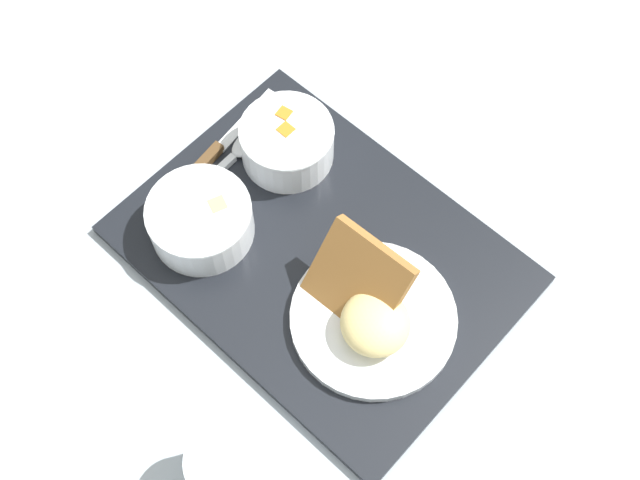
{
  "coord_description": "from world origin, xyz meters",
  "views": [
    {
      "loc": [
        0.25,
        -0.32,
        0.85
      ],
      "look_at": [
        0.0,
        0.0,
        0.04
      ],
      "focal_mm": 45.0,
      "sensor_mm": 36.0,
      "label": 1
    }
  ],
  "objects_px": {
    "bowl_salad": "(286,141)",
    "spoon": "(235,155)",
    "glass_water": "(231,472)",
    "plate_main": "(371,312)",
    "knife": "(213,154)",
    "bowl_soup": "(200,218)"
  },
  "relations": [
    {
      "from": "bowl_salad",
      "to": "knife",
      "type": "relative_size",
      "value": 0.62
    },
    {
      "from": "plate_main",
      "to": "knife",
      "type": "distance_m",
      "value": 0.28
    },
    {
      "from": "bowl_salad",
      "to": "spoon",
      "type": "xyz_separation_m",
      "value": [
        -0.05,
        -0.04,
        -0.03
      ]
    },
    {
      "from": "glass_water",
      "to": "knife",
      "type": "bearing_deg",
      "value": 134.12
    },
    {
      "from": "knife",
      "to": "bowl_soup",
      "type": "bearing_deg",
      "value": -146.89
    },
    {
      "from": "bowl_salad",
      "to": "knife",
      "type": "xyz_separation_m",
      "value": [
        -0.07,
        -0.06,
        -0.03
      ]
    },
    {
      "from": "bowl_salad",
      "to": "glass_water",
      "type": "bearing_deg",
      "value": -59.33
    },
    {
      "from": "bowl_salad",
      "to": "bowl_soup",
      "type": "height_order",
      "value": "bowl_salad"
    },
    {
      "from": "bowl_salad",
      "to": "bowl_soup",
      "type": "xyz_separation_m",
      "value": [
        -0.01,
        -0.14,
        -0.0
      ]
    },
    {
      "from": "bowl_salad",
      "to": "plate_main",
      "type": "height_order",
      "value": "plate_main"
    },
    {
      "from": "bowl_salad",
      "to": "glass_water",
      "type": "relative_size",
      "value": 1.19
    },
    {
      "from": "bowl_salad",
      "to": "spoon",
      "type": "bearing_deg",
      "value": -138.99
    },
    {
      "from": "knife",
      "to": "glass_water",
      "type": "bearing_deg",
      "value": -137.44
    },
    {
      "from": "plate_main",
      "to": "glass_water",
      "type": "distance_m",
      "value": 0.22
    },
    {
      "from": "bowl_salad",
      "to": "plate_main",
      "type": "bearing_deg",
      "value": -28.57
    },
    {
      "from": "plate_main",
      "to": "knife",
      "type": "bearing_deg",
      "value": 168.65
    },
    {
      "from": "glass_water",
      "to": "spoon",
      "type": "bearing_deg",
      "value": 130.08
    },
    {
      "from": "bowl_salad",
      "to": "glass_water",
      "type": "height_order",
      "value": "glass_water"
    },
    {
      "from": "spoon",
      "to": "bowl_salad",
      "type": "bearing_deg",
      "value": -45.65
    },
    {
      "from": "spoon",
      "to": "knife",
      "type": "bearing_deg",
      "value": 127.28
    },
    {
      "from": "knife",
      "to": "plate_main",
      "type": "bearing_deg",
      "value": -102.9
    },
    {
      "from": "spoon",
      "to": "glass_water",
      "type": "height_order",
      "value": "glass_water"
    }
  ]
}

